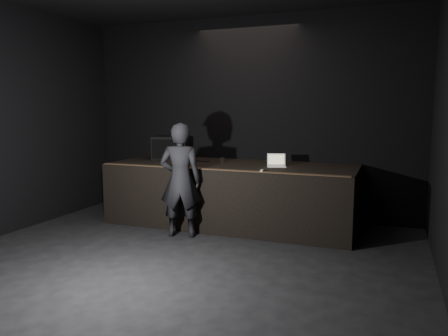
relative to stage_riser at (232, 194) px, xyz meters
name	(u,v)px	position (x,y,z in m)	size (l,w,h in m)	color
ground	(146,284)	(0.00, -2.73, -0.50)	(7.00, 7.00, 0.00)	black
room_walls	(141,97)	(0.00, -2.73, 1.52)	(6.10, 7.10, 3.52)	black
stage_riser	(232,194)	(0.00, 0.00, 0.00)	(4.00, 1.50, 1.00)	black
riser_lip	(215,169)	(0.00, -0.71, 0.51)	(3.92, 0.10, 0.01)	brown
stage_monitor	(170,148)	(-1.28, 0.27, 0.70)	(0.70, 0.59, 0.40)	black
cable	(187,160)	(-0.90, 0.16, 0.51)	(0.02, 0.02, 0.90)	black
laptop	(276,163)	(0.75, -0.02, 0.55)	(0.35, 0.33, 0.20)	silver
beer_can	(190,161)	(-0.50, -0.55, 0.59)	(0.07, 0.07, 0.18)	silver
plastic_cup	(222,160)	(-0.18, 0.02, 0.55)	(0.08, 0.08, 0.10)	white
wii_remote	(262,171)	(0.70, -0.65, 0.51)	(0.03, 0.15, 0.03)	white
person	(181,180)	(-0.46, -0.95, 0.35)	(0.62, 0.41, 1.70)	black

